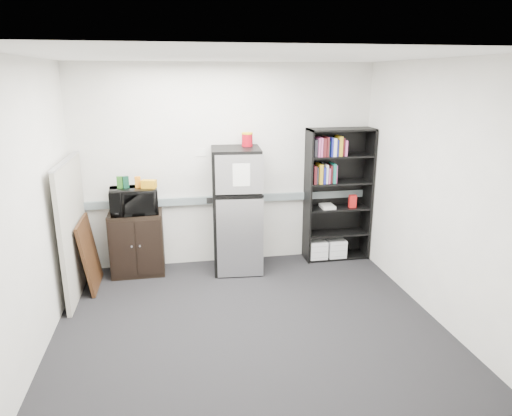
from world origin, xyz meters
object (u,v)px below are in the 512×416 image
Objects in this scene: bookshelf at (336,192)px; cubicle_partition at (73,228)px; microwave at (134,201)px; refrigerator at (237,210)px; cabinet at (137,243)px.

cubicle_partition is at bearing -171.87° from bookshelf.
microwave is 1.32m from refrigerator.
cubicle_partition is 0.81m from microwave.
microwave is (-2.73, -0.08, 0.03)m from bookshelf.
refrigerator is at bearing 9.76° from cubicle_partition.
cabinet is at bearing 85.27° from microwave.
microwave is at bearing -178.27° from refrigerator.
refrigerator reaches higher than cabinet.
bookshelf reaches higher than refrigerator.
bookshelf reaches higher than microwave.
bookshelf is 1.14× the size of cubicle_partition.
microwave is at bearing -178.29° from bookshelf.
bookshelf is 1.12× the size of refrigerator.
cubicle_partition is at bearing -153.78° from microwave.
refrigerator is (1.31, -0.06, -0.18)m from microwave.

